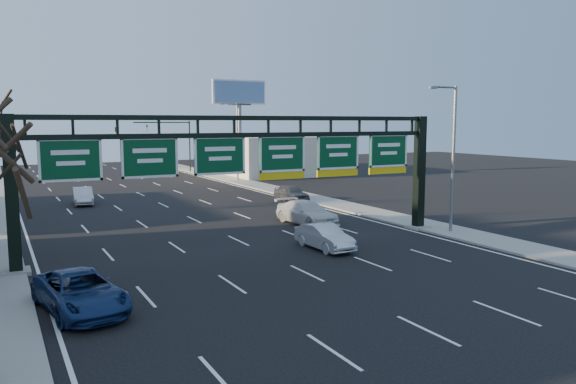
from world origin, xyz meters
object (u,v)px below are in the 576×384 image
sign_gantry (254,163)px  car_silver_sedan (324,237)px  car_blue_suv (80,292)px  car_white_wagon (307,213)px

sign_gantry → car_silver_sedan: (3.11, -2.21, -3.95)m
sign_gantry → car_blue_suv: (-9.99, -6.63, -3.90)m
sign_gantry → car_white_wagon: 8.63m
car_blue_suv → car_silver_sedan: 13.82m
sign_gantry → car_blue_suv: 12.61m
car_white_wagon → car_silver_sedan: bearing=-119.5°
car_blue_suv → sign_gantry: bearing=24.4°
sign_gantry → car_silver_sedan: 5.49m
car_silver_sedan → car_blue_suv: bearing=-163.2°
car_white_wagon → car_blue_suv: bearing=-151.3°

